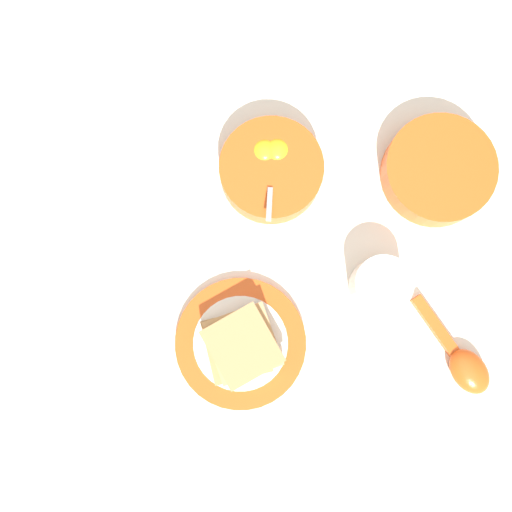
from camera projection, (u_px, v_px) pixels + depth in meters
ground_plane at (355, 218)px, 0.86m from camera, size 3.00×3.00×0.00m
egg_bowl at (271, 170)px, 0.85m from camera, size 0.15×0.15×0.07m
toast_plate at (241, 343)px, 0.84m from camera, size 0.18×0.18×0.01m
toast_sandwich at (241, 345)px, 0.81m from camera, size 0.12×0.11×0.04m
soup_spoon at (463, 363)px, 0.83m from camera, size 0.15×0.10×0.03m
congee_bowl at (438, 170)px, 0.85m from camera, size 0.16×0.16×0.05m
drinking_cup at (380, 285)px, 0.82m from camera, size 0.08×0.08×0.06m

